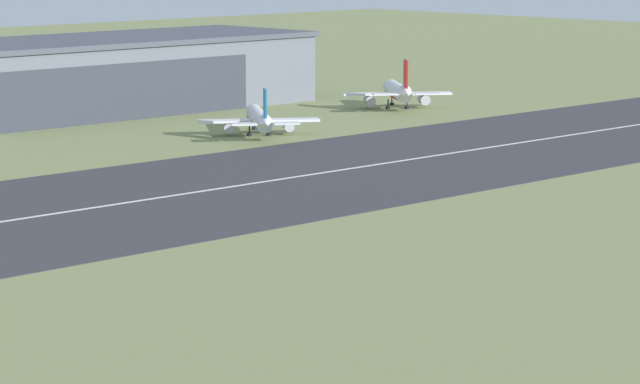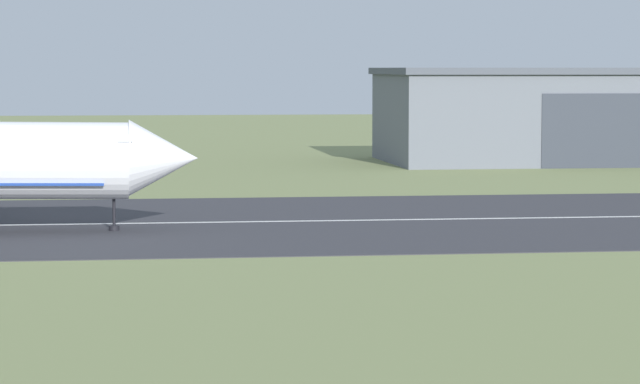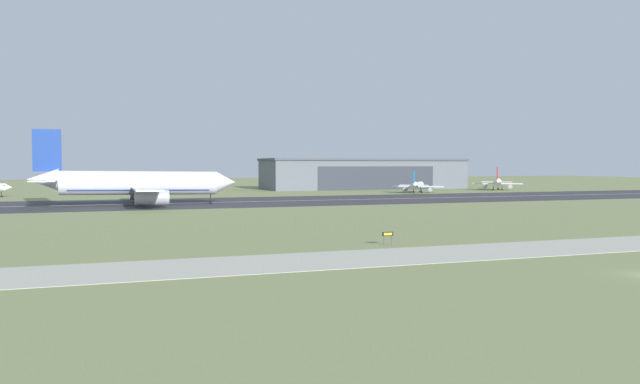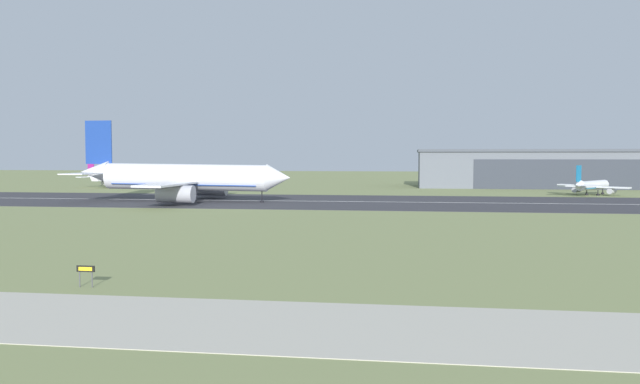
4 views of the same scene
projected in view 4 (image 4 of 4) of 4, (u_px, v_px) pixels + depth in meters
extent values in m
plane|color=#7A8451|center=(317.00, 236.00, 83.50)|extent=(716.24, 716.24, 0.00)
cube|color=#333338|center=(356.00, 202.00, 146.01)|extent=(476.24, 47.46, 0.06)
cube|color=silver|center=(356.00, 202.00, 146.01)|extent=(428.62, 0.70, 0.01)
cube|color=#B2AD9E|center=(219.00, 322.00, 40.08)|extent=(357.18, 12.34, 0.05)
cube|color=slate|center=(547.00, 170.00, 213.44)|extent=(86.95, 27.71, 12.09)
cube|color=#424751|center=(548.00, 151.00, 213.06)|extent=(87.95, 28.71, 0.90)
cube|color=#2D333D|center=(557.00, 174.00, 199.76)|extent=(52.17, 0.12, 9.67)
cylinder|color=white|center=(187.00, 177.00, 145.88)|extent=(38.64, 6.24, 6.48)
cone|color=white|center=(279.00, 178.00, 142.70)|extent=(5.56, 6.10, 6.13)
cone|color=white|center=(95.00, 172.00, 149.13)|extent=(7.37, 5.50, 5.55)
cube|color=black|center=(266.00, 172.00, 143.06)|extent=(1.13, 5.17, 0.45)
cube|color=navy|center=(187.00, 184.00, 145.98)|extent=(34.72, 5.92, 0.56)
cube|color=white|center=(167.00, 184.00, 132.20)|extent=(6.25, 21.54, 0.46)
cylinder|color=#A8A8B2|center=(176.00, 194.00, 133.85)|extent=(7.96, 3.80, 3.85)
cube|color=white|center=(209.00, 179.00, 159.46)|extent=(6.25, 21.54, 0.46)
cylinder|color=#A8A8B2|center=(211.00, 188.00, 157.70)|extent=(7.96, 3.80, 3.85)
cube|color=navy|center=(99.00, 142.00, 148.56)|extent=(6.61, 0.31, 10.33)
cube|color=white|center=(81.00, 174.00, 141.45)|extent=(5.83, 9.32, 0.24)
cube|color=white|center=(113.00, 172.00, 156.64)|extent=(5.83, 9.32, 0.24)
cylinder|color=black|center=(262.00, 197.00, 143.52)|extent=(0.24, 0.24, 2.75)
cylinder|color=black|center=(262.00, 202.00, 143.59)|extent=(0.84, 0.84, 0.44)
cylinder|color=black|center=(182.00, 197.00, 142.49)|extent=(0.24, 0.24, 2.75)
cylinder|color=black|center=(182.00, 202.00, 142.56)|extent=(0.84, 0.84, 0.44)
cylinder|color=black|center=(193.00, 195.00, 149.70)|extent=(0.24, 0.24, 2.75)
cylinder|color=black|center=(193.00, 200.00, 149.76)|extent=(0.84, 0.84, 0.44)
cylinder|color=white|center=(114.00, 178.00, 210.87)|extent=(18.78, 8.43, 2.58)
cone|color=white|center=(138.00, 179.00, 206.13)|extent=(3.01, 3.18, 2.58)
cone|color=white|center=(90.00, 177.00, 215.75)|extent=(3.67, 3.18, 2.32)
cube|color=black|center=(135.00, 177.00, 206.67)|extent=(1.74, 2.42, 0.44)
cube|color=#991E7A|center=(114.00, 180.00, 210.91)|extent=(16.95, 7.71, 0.20)
cube|color=white|center=(103.00, 180.00, 206.24)|extent=(5.13, 8.01, 0.40)
cylinder|color=#A8A8B2|center=(106.00, 183.00, 206.57)|extent=(3.68, 2.57, 1.60)
cube|color=white|center=(125.00, 179.00, 215.21)|extent=(5.13, 8.01, 0.40)
cylinder|color=#A8A8B2|center=(126.00, 182.00, 214.48)|extent=(3.68, 2.57, 1.60)
cube|color=#991E7A|center=(91.00, 168.00, 215.37)|extent=(2.75, 1.15, 4.38)
cube|color=white|center=(83.00, 177.00, 212.82)|extent=(3.57, 4.51, 0.24)
cube|color=white|center=(97.00, 176.00, 218.64)|extent=(3.57, 4.51, 0.24)
cylinder|color=black|center=(132.00, 185.00, 207.31)|extent=(0.24, 0.24, 1.89)
cylinder|color=black|center=(133.00, 188.00, 207.36)|extent=(0.84, 0.84, 0.44)
cylinder|color=black|center=(110.00, 185.00, 209.67)|extent=(0.24, 0.24, 1.89)
cylinder|color=black|center=(110.00, 187.00, 209.71)|extent=(0.84, 0.84, 0.44)
cylinder|color=black|center=(117.00, 185.00, 212.43)|extent=(0.24, 0.24, 1.89)
cylinder|color=black|center=(117.00, 187.00, 212.47)|extent=(0.84, 0.84, 0.44)
cylinder|color=silver|center=(593.00, 185.00, 170.26)|extent=(12.23, 15.43, 2.51)
cone|color=silver|center=(606.00, 184.00, 177.24)|extent=(3.35, 3.30, 2.51)
cone|color=silver|center=(578.00, 185.00, 162.99)|extent=(3.60, 3.76, 2.26)
cube|color=black|center=(604.00, 182.00, 176.33)|extent=(2.37, 2.15, 0.44)
cube|color=#146B9E|center=(593.00, 188.00, 170.30)|extent=(11.11, 13.96, 0.20)
cube|color=silver|center=(614.00, 187.00, 166.79)|extent=(8.25, 7.05, 0.40)
cylinder|color=#A8A8B2|center=(612.00, 191.00, 167.69)|extent=(3.18, 3.55, 1.55)
cube|color=silver|center=(574.00, 186.00, 174.28)|extent=(8.25, 7.05, 0.40)
cylinder|color=#A8A8B2|center=(577.00, 190.00, 174.27)|extent=(3.18, 3.55, 1.55)
cube|color=#146B9E|center=(579.00, 173.00, 163.14)|extent=(1.84, 2.37, 4.26)
cube|color=silver|center=(590.00, 185.00, 160.82)|extent=(4.50, 4.19, 0.24)
cube|color=silver|center=(566.00, 185.00, 165.24)|extent=(4.50, 4.19, 0.24)
cylinder|color=black|center=(603.00, 191.00, 175.70)|extent=(0.24, 0.24, 1.52)
cylinder|color=black|center=(603.00, 193.00, 175.73)|extent=(0.84, 0.84, 0.44)
cylinder|color=black|center=(598.00, 193.00, 169.22)|extent=(0.24, 0.24, 1.52)
cylinder|color=black|center=(598.00, 195.00, 169.25)|extent=(0.84, 0.84, 0.44)
cylinder|color=black|center=(587.00, 192.00, 171.32)|extent=(0.24, 0.24, 1.52)
cylinder|color=black|center=(587.00, 194.00, 171.35)|extent=(0.84, 0.84, 0.44)
cylinder|color=#4C4C51|center=(80.00, 279.00, 50.95)|extent=(0.10, 0.10, 1.27)
cylinder|color=#4C4C51|center=(92.00, 280.00, 50.80)|extent=(0.10, 0.10, 1.27)
cube|color=black|center=(86.00, 269.00, 50.82)|extent=(1.55, 0.12, 0.51)
cube|color=yellow|center=(85.00, 269.00, 50.76)|extent=(1.18, 0.02, 0.31)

